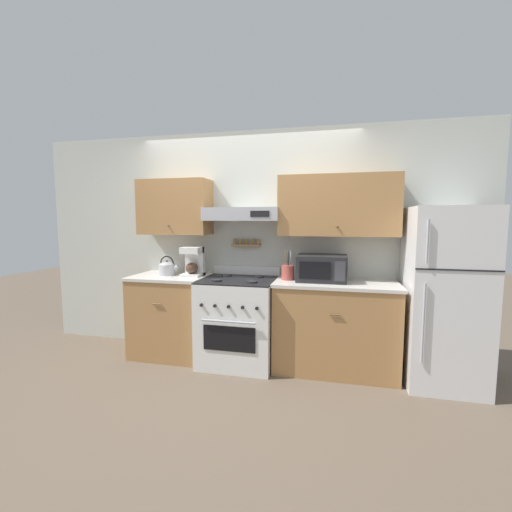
{
  "coord_description": "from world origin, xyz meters",
  "views": [
    {
      "loc": [
        1.0,
        -3.19,
        1.54
      ],
      "look_at": [
        0.19,
        0.27,
        1.17
      ],
      "focal_mm": 24.0,
      "sensor_mm": 36.0,
      "label": 1
    }
  ],
  "objects": [
    {
      "name": "tea_kettle",
      "position": [
        -0.86,
        0.34,
        1.0
      ],
      "size": [
        0.24,
        0.19,
        0.22
      ],
      "color": "#B7B7BC",
      "rests_on": "counter_left"
    },
    {
      "name": "refrigerator",
      "position": [
        2.0,
        0.27,
        0.83
      ],
      "size": [
        0.67,
        0.75,
        1.67
      ],
      "color": "white",
      "rests_on": "ground_plane"
    },
    {
      "name": "microwave",
      "position": [
        0.87,
        0.36,
        1.05
      ],
      "size": [
        0.5,
        0.4,
        0.27
      ],
      "color": "#232326",
      "rests_on": "counter_right"
    },
    {
      "name": "utensil_crock",
      "position": [
        0.52,
        0.34,
        1.0
      ],
      "size": [
        0.13,
        0.13,
        0.31
      ],
      "color": "#B24C42",
      "rests_on": "counter_right"
    },
    {
      "name": "wall_back",
      "position": [
        0.08,
        0.62,
        1.4
      ],
      "size": [
        5.2,
        0.46,
        2.55
      ],
      "color": "silver",
      "rests_on": "ground_plane"
    },
    {
      "name": "ground_plane",
      "position": [
        0.0,
        0.0,
        0.0
      ],
      "size": [
        16.0,
        16.0,
        0.0
      ],
      "primitive_type": "plane",
      "color": "brown"
    },
    {
      "name": "counter_left",
      "position": [
        -0.82,
        0.33,
        0.46
      ],
      "size": [
        0.84,
        0.65,
        0.92
      ],
      "color": "#AD7A47",
      "rests_on": "ground_plane"
    },
    {
      "name": "counter_right",
      "position": [
        1.01,
        0.33,
        0.46
      ],
      "size": [
        1.24,
        0.65,
        0.92
      ],
      "color": "#AD7A47",
      "rests_on": "ground_plane"
    },
    {
      "name": "stove_range",
      "position": [
        0.0,
        0.28,
        0.46
      ],
      "size": [
        0.78,
        0.74,
        1.01
      ],
      "color": "white",
      "rests_on": "ground_plane"
    },
    {
      "name": "coffee_maker",
      "position": [
        -0.55,
        0.37,
        1.08
      ],
      "size": [
        0.22,
        0.23,
        0.33
      ],
      "color": "white",
      "rests_on": "counter_left"
    }
  ]
}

